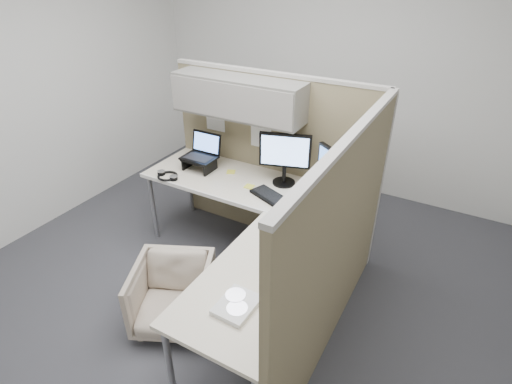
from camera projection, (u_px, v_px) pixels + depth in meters
The scene contains 18 objects.
ground at pixel (232, 287), 3.43m from camera, with size 4.50×4.50×0.00m, color #343438.
partition_back at pixel (257, 132), 3.59m from camera, with size 2.00×0.36×1.63m.
partition_right at pixel (339, 248), 2.59m from camera, with size 0.07×2.03×1.63m.
desk at pixel (251, 218), 3.13m from camera, with size 2.00×1.98×0.73m.
office_chair at pixel (173, 292), 2.97m from camera, with size 0.56×0.53×0.58m, color #BBAB95.
monitor_left at pixel (285, 155), 3.38m from camera, with size 0.43×0.20×0.47m.
monitor_right at pixel (335, 175), 3.07m from camera, with size 0.38×0.28×0.47m.
laptop_station at pixel (201, 156), 3.71m from camera, with size 0.31×0.27×0.33m.
keyboard at pixel (275, 199), 3.26m from camera, with size 0.48×0.16×0.02m, color black.
mouse at pixel (307, 214), 3.06m from camera, with size 0.09×0.05×0.03m, color black.
travel_mug at pixel (314, 185), 3.32m from camera, with size 0.08×0.08×0.17m.
soda_can_green at pixel (328, 218), 2.94m from camera, with size 0.07×0.07×0.12m, color #B21E1E.
soda_can_silver at pixel (315, 197), 3.20m from camera, with size 0.07×0.07×0.12m, color black.
sticky_note_d at pixel (249, 186), 3.46m from camera, with size 0.08×0.08×0.01m, color yellow.
sticky_note_c at pixel (231, 172), 3.70m from camera, with size 0.08×0.08×0.01m, color yellow.
headphones at pixel (168, 176), 3.61m from camera, with size 0.23×0.21×0.03m.
paper_stack at pixel (237, 305), 2.26m from camera, with size 0.21×0.26×0.03m.
desk_clock at pixel (281, 260), 2.55m from camera, with size 0.07×0.08×0.08m.
Camera 1 is at (1.44, -2.12, 2.43)m, focal length 28.00 mm.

